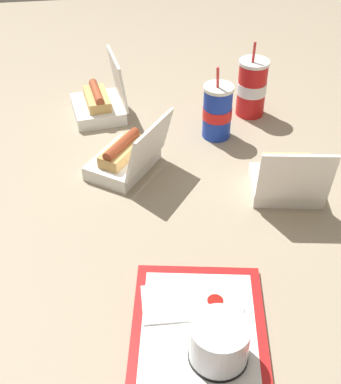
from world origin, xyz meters
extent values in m
plane|color=gray|center=(0.00, 0.00, 0.00)|extent=(3.20, 3.20, 0.00)
cube|color=red|center=(0.41, 0.00, 0.01)|extent=(0.41, 0.32, 0.01)
cube|color=white|center=(0.41, 0.00, 0.01)|extent=(0.36, 0.28, 0.00)
cylinder|color=black|center=(0.46, 0.03, 0.02)|extent=(0.11, 0.11, 0.01)
cylinder|color=beige|center=(0.46, 0.03, 0.05)|extent=(0.08, 0.08, 0.06)
cylinder|color=silver|center=(0.46, 0.03, 0.06)|extent=(0.11, 0.11, 0.08)
cylinder|color=white|center=(0.35, 0.04, 0.03)|extent=(0.04, 0.04, 0.02)
cylinder|color=#9E140F|center=(0.35, 0.04, 0.04)|extent=(0.03, 0.03, 0.01)
cube|color=white|center=(0.32, -0.05, 0.02)|extent=(0.10, 0.10, 0.00)
cube|color=white|center=(0.41, 0.08, 0.02)|extent=(0.11, 0.04, 0.00)
cube|color=white|center=(-0.48, -0.16, 0.02)|extent=(0.20, 0.17, 0.04)
cube|color=white|center=(-0.49, -0.09, 0.11)|extent=(0.18, 0.05, 0.15)
cube|color=tan|center=(-0.48, -0.16, 0.06)|extent=(0.15, 0.09, 0.03)
cylinder|color=#9E4728|center=(-0.48, -0.16, 0.08)|extent=(0.14, 0.04, 0.03)
cylinder|color=yellow|center=(-0.48, -0.16, 0.09)|extent=(0.12, 0.02, 0.01)
cube|color=white|center=(-0.02, 0.31, 0.02)|extent=(0.17, 0.20, 0.04)
cube|color=white|center=(0.07, 0.29, 0.11)|extent=(0.06, 0.18, 0.14)
cube|color=#DBB770|center=(-0.02, 0.31, 0.05)|extent=(0.11, 0.14, 0.02)
cube|color=#E5C651|center=(-0.02, 0.31, 0.07)|extent=(0.11, 0.14, 0.01)
cube|color=#DBB770|center=(-0.02, 0.31, 0.08)|extent=(0.11, 0.14, 0.02)
cube|color=white|center=(-0.18, -0.10, 0.02)|extent=(0.23, 0.22, 0.04)
cube|color=white|center=(-0.13, -0.03, 0.10)|extent=(0.18, 0.15, 0.13)
cube|color=tan|center=(-0.18, -0.10, 0.06)|extent=(0.16, 0.14, 0.03)
cylinder|color=brown|center=(-0.18, -0.10, 0.08)|extent=(0.13, 0.11, 0.03)
cylinder|color=yellow|center=(-0.18, -0.10, 0.09)|extent=(0.11, 0.08, 0.01)
cylinder|color=red|center=(-0.42, 0.32, 0.08)|extent=(0.09, 0.09, 0.17)
cylinder|color=white|center=(-0.42, 0.32, 0.09)|extent=(0.09, 0.09, 0.04)
cylinder|color=white|center=(-0.42, 0.32, 0.17)|extent=(0.09, 0.09, 0.01)
cylinder|color=red|center=(-0.42, 0.31, 0.21)|extent=(0.02, 0.01, 0.06)
cylinder|color=#1938B7|center=(-0.31, 0.19, 0.08)|extent=(0.08, 0.08, 0.15)
cylinder|color=red|center=(-0.31, 0.19, 0.08)|extent=(0.09, 0.09, 0.03)
cylinder|color=white|center=(-0.31, 0.19, 0.16)|extent=(0.09, 0.09, 0.01)
cylinder|color=red|center=(-0.30, 0.18, 0.19)|extent=(0.01, 0.01, 0.06)
camera|label=1|loc=(1.02, -0.14, 0.86)|focal=50.00mm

